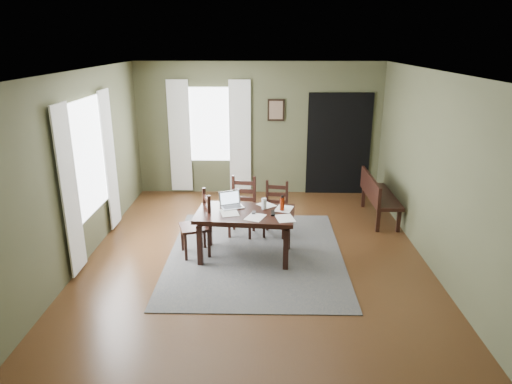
{
  "coord_description": "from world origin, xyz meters",
  "views": [
    {
      "loc": [
        0.13,
        -6.26,
        3.1
      ],
      "look_at": [
        0.0,
        0.3,
        0.9
      ],
      "focal_mm": 32.0,
      "sensor_mm": 36.0,
      "label": 1
    }
  ],
  "objects_px": {
    "bench": "(377,193)",
    "laptop": "(231,203)",
    "chair_back_right": "(276,210)",
    "dining_table": "(245,218)",
    "water_bottle": "(282,204)",
    "chair_end": "(198,225)",
    "chair_back_left": "(242,207)"
  },
  "relations": [
    {
      "from": "chair_end",
      "to": "water_bottle",
      "type": "distance_m",
      "value": 1.29
    },
    {
      "from": "water_bottle",
      "to": "chair_back_right",
      "type": "bearing_deg",
      "value": 95.4
    },
    {
      "from": "chair_back_right",
      "to": "laptop",
      "type": "height_order",
      "value": "laptop"
    },
    {
      "from": "chair_back_left",
      "to": "chair_back_right",
      "type": "relative_size",
      "value": 1.09
    },
    {
      "from": "bench",
      "to": "chair_end",
      "type": "bearing_deg",
      "value": 116.71
    },
    {
      "from": "dining_table",
      "to": "chair_back_left",
      "type": "distance_m",
      "value": 0.88
    },
    {
      "from": "laptop",
      "to": "chair_back_right",
      "type": "bearing_deg",
      "value": 20.07
    },
    {
      "from": "dining_table",
      "to": "bench",
      "type": "height_order",
      "value": "bench"
    },
    {
      "from": "chair_back_left",
      "to": "dining_table",
      "type": "bearing_deg",
      "value": -74.83
    },
    {
      "from": "water_bottle",
      "to": "laptop",
      "type": "bearing_deg",
      "value": 168.98
    },
    {
      "from": "dining_table",
      "to": "chair_end",
      "type": "relative_size",
      "value": 1.53
    },
    {
      "from": "chair_back_left",
      "to": "water_bottle",
      "type": "bearing_deg",
      "value": -42.09
    },
    {
      "from": "dining_table",
      "to": "water_bottle",
      "type": "height_order",
      "value": "water_bottle"
    },
    {
      "from": "chair_back_left",
      "to": "bench",
      "type": "relative_size",
      "value": 0.67
    },
    {
      "from": "chair_back_right",
      "to": "chair_end",
      "type": "bearing_deg",
      "value": -136.91
    },
    {
      "from": "chair_end",
      "to": "water_bottle",
      "type": "relative_size",
      "value": 4.25
    },
    {
      "from": "bench",
      "to": "laptop",
      "type": "bearing_deg",
      "value": 118.58
    },
    {
      "from": "chair_back_left",
      "to": "bench",
      "type": "distance_m",
      "value": 2.5
    },
    {
      "from": "chair_back_right",
      "to": "bench",
      "type": "relative_size",
      "value": 0.62
    },
    {
      "from": "bench",
      "to": "laptop",
      "type": "relative_size",
      "value": 3.57
    },
    {
      "from": "chair_end",
      "to": "water_bottle",
      "type": "height_order",
      "value": "chair_end"
    },
    {
      "from": "laptop",
      "to": "chair_end",
      "type": "bearing_deg",
      "value": 173.5
    },
    {
      "from": "chair_back_left",
      "to": "chair_back_right",
      "type": "height_order",
      "value": "chair_back_left"
    },
    {
      "from": "chair_back_left",
      "to": "water_bottle",
      "type": "relative_size",
      "value": 4.19
    },
    {
      "from": "laptop",
      "to": "bench",
      "type": "bearing_deg",
      "value": 6.05
    },
    {
      "from": "chair_back_right",
      "to": "chair_back_left",
      "type": "bearing_deg",
      "value": -170.69
    },
    {
      "from": "dining_table",
      "to": "water_bottle",
      "type": "distance_m",
      "value": 0.58
    },
    {
      "from": "chair_back_left",
      "to": "water_bottle",
      "type": "xyz_separation_m",
      "value": [
        0.62,
        -0.78,
        0.35
      ]
    },
    {
      "from": "dining_table",
      "to": "chair_back_right",
      "type": "bearing_deg",
      "value": 66.81
    },
    {
      "from": "dining_table",
      "to": "bench",
      "type": "bearing_deg",
      "value": 39.99
    },
    {
      "from": "chair_end",
      "to": "chair_back_left",
      "type": "height_order",
      "value": "chair_end"
    },
    {
      "from": "dining_table",
      "to": "chair_end",
      "type": "bearing_deg",
      "value": 178.0
    }
  ]
}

